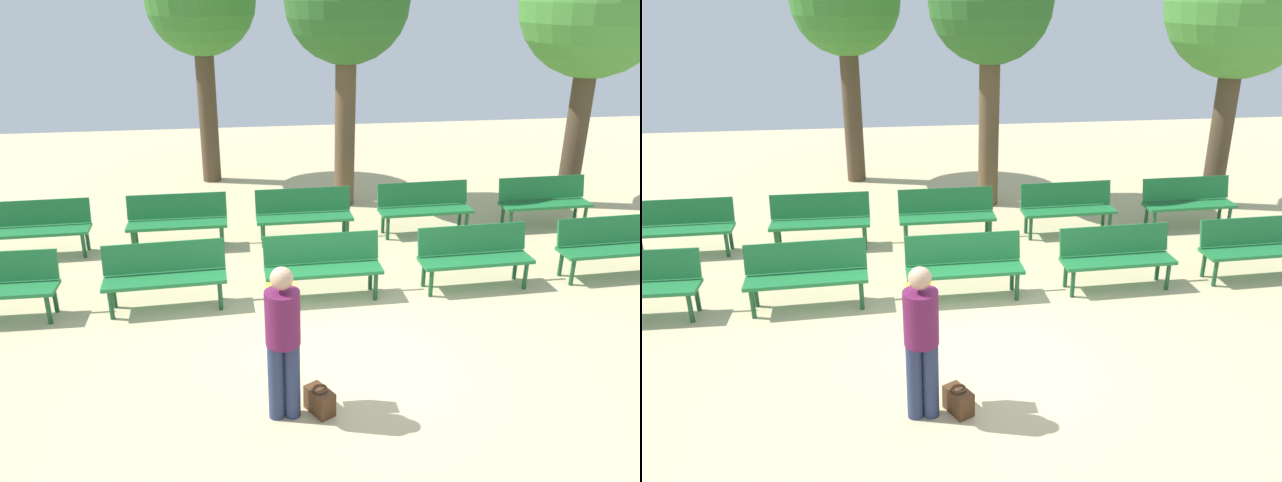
% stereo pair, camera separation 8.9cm
% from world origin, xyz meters
% --- Properties ---
extents(ground_plane, '(25.66, 25.66, 0.00)m').
position_xyz_m(ground_plane, '(0.00, 0.00, 0.00)').
color(ground_plane, '#CCB789').
extents(bench_r0_c1, '(1.62, 0.56, 0.87)m').
position_xyz_m(bench_r0_c1, '(-2.17, 1.54, 0.50)').
color(bench_r0_c1, '#1E7238').
rests_on(bench_r0_c1, ground_plane).
extents(bench_r0_c2, '(1.61, 0.51, 0.87)m').
position_xyz_m(bench_r0_c2, '(-0.05, 1.56, 0.50)').
color(bench_r0_c2, '#1E7238').
rests_on(bench_r0_c2, ground_plane).
extents(bench_r0_c3, '(1.62, 0.54, 0.87)m').
position_xyz_m(bench_r0_c3, '(2.12, 1.60, 0.50)').
color(bench_r0_c3, '#1E7238').
rests_on(bench_r0_c3, ground_plane).
extents(bench_r0_c4, '(1.62, 0.54, 0.87)m').
position_xyz_m(bench_r0_c4, '(4.25, 1.67, 0.50)').
color(bench_r0_c4, '#1E7238').
rests_on(bench_r0_c4, ground_plane).
extents(bench_r1_c0, '(1.61, 0.52, 0.87)m').
position_xyz_m(bench_r1_c0, '(-4.33, 3.59, 0.50)').
color(bench_r1_c0, '#1E7238').
rests_on(bench_r1_c0, ground_plane).
extents(bench_r1_c1, '(1.60, 0.49, 0.87)m').
position_xyz_m(bench_r1_c1, '(-2.16, 3.62, 0.50)').
color(bench_r1_c1, '#1E7238').
rests_on(bench_r1_c1, ground_plane).
extents(bench_r1_c2, '(1.61, 0.50, 0.87)m').
position_xyz_m(bench_r1_c2, '(-0.08, 3.64, 0.50)').
color(bench_r1_c2, '#1E7238').
rests_on(bench_r1_c2, ground_plane).
extents(bench_r1_c3, '(1.61, 0.53, 0.87)m').
position_xyz_m(bench_r1_c3, '(2.02, 3.72, 0.50)').
color(bench_r1_c3, '#1E7238').
rests_on(bench_r1_c3, ground_plane).
extents(bench_r1_c4, '(1.61, 0.52, 0.87)m').
position_xyz_m(bench_r1_c4, '(4.22, 3.75, 0.50)').
color(bench_r1_c4, '#1E7238').
rests_on(bench_r1_c4, ground_plane).
extents(tree_0, '(2.23, 2.23, 4.90)m').
position_xyz_m(tree_0, '(0.91, 5.44, 3.69)').
color(tree_0, brown).
rests_on(tree_0, ground_plane).
extents(tree_1, '(2.22, 2.22, 4.87)m').
position_xyz_m(tree_1, '(-1.71, 7.39, 3.66)').
color(tree_1, '#4C3A28').
rests_on(tree_1, ground_plane).
extents(tree_2, '(2.65, 2.65, 5.08)m').
position_xyz_m(tree_2, '(5.25, 4.81, 3.70)').
color(tree_2, '#4C3A28').
rests_on(tree_2, ground_plane).
extents(visitor_with_backpack, '(0.35, 0.53, 1.65)m').
position_xyz_m(visitor_with_backpack, '(-0.79, -0.96, 0.94)').
color(visitor_with_backpack, navy).
rests_on(visitor_with_backpack, ground_plane).
extents(handbag, '(0.31, 0.37, 0.29)m').
position_xyz_m(handbag, '(-0.44, -0.98, 0.13)').
color(handbag, '#4C2D19').
rests_on(handbag, ground_plane).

